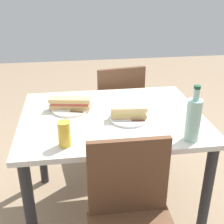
% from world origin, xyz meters
% --- Properties ---
extents(ground_plane, '(8.00, 8.00, 0.00)m').
position_xyz_m(ground_plane, '(0.00, 0.00, 0.00)').
color(ground_plane, '#8C755B').
extents(dining_table, '(1.10, 0.87, 0.74)m').
position_xyz_m(dining_table, '(0.00, 0.00, 0.63)').
color(dining_table, beige).
rests_on(dining_table, ground).
extents(chair_far, '(0.40, 0.40, 0.87)m').
position_xyz_m(chair_far, '(-0.00, 0.63, 0.50)').
color(chair_far, brown).
rests_on(chair_far, ground).
extents(chair_near, '(0.45, 0.45, 0.87)m').
position_xyz_m(chair_near, '(-0.14, -0.63, 0.50)').
color(chair_near, brown).
rests_on(chair_near, ground).
extents(plate_near, '(0.24, 0.24, 0.01)m').
position_xyz_m(plate_near, '(-0.09, 0.07, 0.74)').
color(plate_near, white).
rests_on(plate_near, dining_table).
extents(baguette_sandwich_near, '(0.22, 0.09, 0.07)m').
position_xyz_m(baguette_sandwich_near, '(-0.09, 0.07, 0.79)').
color(baguette_sandwich_near, '#DBB77A').
rests_on(baguette_sandwich_near, plate_near).
extents(knife_near, '(0.18, 0.03, 0.01)m').
position_xyz_m(knife_near, '(-0.10, 0.13, 0.76)').
color(knife_near, silver).
rests_on(knife_near, plate_near).
extents(plate_far, '(0.24, 0.24, 0.01)m').
position_xyz_m(plate_far, '(0.25, -0.11, 0.74)').
color(plate_far, silver).
rests_on(plate_far, dining_table).
extents(baguette_sandwich_far, '(0.26, 0.11, 0.07)m').
position_xyz_m(baguette_sandwich_far, '(0.25, -0.11, 0.79)').
color(baguette_sandwich_far, tan).
rests_on(baguette_sandwich_far, plate_far).
extents(knife_far, '(0.17, 0.07, 0.01)m').
position_xyz_m(knife_far, '(0.25, -0.05, 0.76)').
color(knife_far, silver).
rests_on(knife_far, plate_far).
extents(water_bottle, '(0.08, 0.08, 0.30)m').
position_xyz_m(water_bottle, '(-0.36, 0.35, 0.86)').
color(water_bottle, '#99C6B7').
rests_on(water_bottle, dining_table).
extents(beer_glass, '(0.07, 0.07, 0.13)m').
position_xyz_m(beer_glass, '(0.28, 0.32, 0.80)').
color(beer_glass, gold).
rests_on(beer_glass, dining_table).
extents(paper_napkin, '(0.18, 0.18, 0.00)m').
position_xyz_m(paper_napkin, '(-0.42, -0.11, 0.74)').
color(paper_napkin, white).
rests_on(paper_napkin, dining_table).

